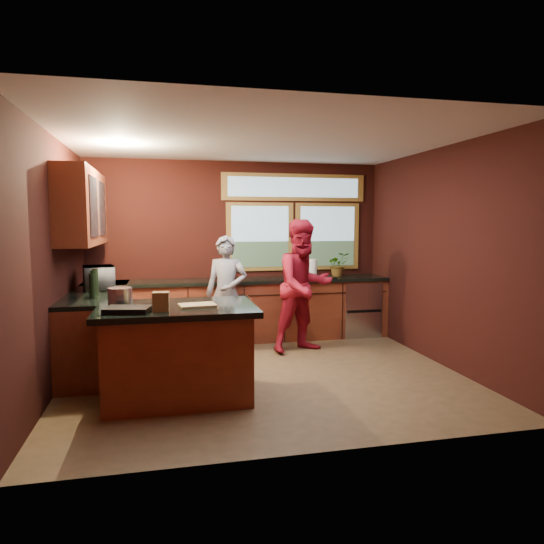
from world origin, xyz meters
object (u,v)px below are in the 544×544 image
object	(u,v)px
person_red	(304,286)
stock_pot	(120,297)
person_grey	(226,294)
cutting_board	(197,305)
island	(178,352)

from	to	relation	value
person_red	stock_pot	size ratio (longest dim) A/B	7.56
person_grey	stock_pot	size ratio (longest dim) A/B	6.64
person_grey	stock_pot	world-z (taller)	person_grey
stock_pot	person_grey	bearing A→B (deg)	51.38
person_grey	cutting_board	size ratio (longest dim) A/B	4.56
cutting_board	stock_pot	bearing A→B (deg)	165.07
island	stock_pot	size ratio (longest dim) A/B	6.46
person_red	stock_pot	bearing A→B (deg)	-166.70
person_grey	person_red	size ratio (longest dim) A/B	0.88
island	cutting_board	bearing A→B (deg)	-14.04
person_red	stock_pot	world-z (taller)	person_red
person_grey	cutting_board	world-z (taller)	person_grey
island	person_red	xyz separation A→B (m)	(1.75, 1.47, 0.43)
island	person_grey	xyz separation A→B (m)	(0.72, 1.73, 0.32)
person_red	stock_pot	xyz separation A→B (m)	(-2.30, -1.32, 0.13)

